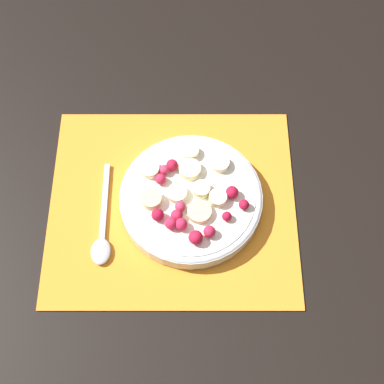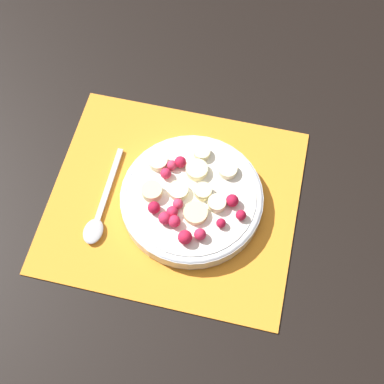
% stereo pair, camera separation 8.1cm
% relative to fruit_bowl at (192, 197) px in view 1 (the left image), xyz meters
% --- Properties ---
extents(ground_plane, '(3.00, 3.00, 0.00)m').
position_rel_fruit_bowl_xyz_m(ground_plane, '(-0.03, -0.00, -0.02)').
color(ground_plane, black).
extents(placemat, '(0.39, 0.34, 0.01)m').
position_rel_fruit_bowl_xyz_m(placemat, '(-0.03, -0.00, -0.02)').
color(placemat, orange).
rests_on(placemat, ground_plane).
extents(fruit_bowl, '(0.22, 0.22, 0.05)m').
position_rel_fruit_bowl_xyz_m(fruit_bowl, '(0.00, 0.00, 0.00)').
color(fruit_bowl, silver).
rests_on(fruit_bowl, placemat).
extents(spoon, '(0.03, 0.18, 0.01)m').
position_rel_fruit_bowl_xyz_m(spoon, '(-0.14, -0.06, -0.01)').
color(spoon, '#B2B2B7').
rests_on(spoon, placemat).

